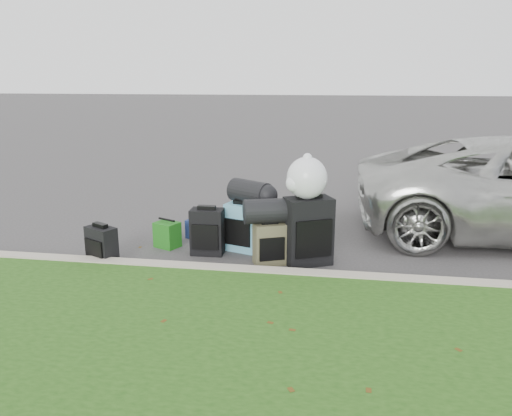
# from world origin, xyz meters

# --- Properties ---
(ground) EXTENTS (120.00, 120.00, 0.00)m
(ground) POSITION_xyz_m (0.00, 0.00, 0.00)
(ground) COLOR #383535
(ground) RESTS_ON ground
(curb) EXTENTS (120.00, 0.18, 0.15)m
(curb) POSITION_xyz_m (0.00, -1.00, 0.07)
(curb) COLOR #9E937F
(curb) RESTS_ON ground
(suitcase_small_black) EXTENTS (0.45, 0.37, 0.49)m
(suitcase_small_black) POSITION_xyz_m (-1.89, -0.80, 0.25)
(suitcase_small_black) COLOR black
(suitcase_small_black) RESTS_ON ground
(suitcase_large_black_left) EXTENTS (0.43, 0.26, 0.61)m
(suitcase_large_black_left) POSITION_xyz_m (-0.69, -0.21, 0.31)
(suitcase_large_black_left) COLOR black
(suitcase_large_black_left) RESTS_ON ground
(suitcase_olive) EXTENTS (0.45, 0.37, 0.53)m
(suitcase_olive) POSITION_xyz_m (0.17, -0.44, 0.26)
(suitcase_olive) COLOR #413E29
(suitcase_olive) RESTS_ON ground
(suitcase_teal) EXTENTS (0.51, 0.40, 0.65)m
(suitcase_teal) POSITION_xyz_m (-0.25, 0.00, 0.32)
(suitcase_teal) COLOR teal
(suitcase_teal) RESTS_ON ground
(suitcase_large_black_right) EXTENTS (0.66, 0.55, 0.85)m
(suitcase_large_black_right) POSITION_xyz_m (0.65, -0.35, 0.43)
(suitcase_large_black_right) COLOR black
(suitcase_large_black_right) RESTS_ON ground
(tote_green) EXTENTS (0.39, 0.35, 0.35)m
(tote_green) POSITION_xyz_m (-1.31, -0.02, 0.18)
(tote_green) COLOR #1B6416
(tote_green) RESTS_ON ground
(tote_navy) EXTENTS (0.30, 0.27, 0.27)m
(tote_navy) POSITION_xyz_m (-1.03, 0.43, 0.14)
(tote_navy) COLOR navy
(tote_navy) RESTS_ON ground
(duffel_left) EXTENTS (0.64, 0.47, 0.31)m
(duffel_left) POSITION_xyz_m (0.13, -0.42, 0.68)
(duffel_left) COLOR black
(duffel_left) RESTS_ON suitcase_olive
(duffel_right) EXTENTS (0.65, 0.57, 0.32)m
(duffel_right) POSITION_xyz_m (-0.15, 0.05, 0.81)
(duffel_right) COLOR black
(duffel_right) RESTS_ON suitcase_teal
(trash_bag) EXTENTS (0.50, 0.50, 0.50)m
(trash_bag) POSITION_xyz_m (0.61, -0.36, 1.10)
(trash_bag) COLOR white
(trash_bag) RESTS_ON suitcase_large_black_right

